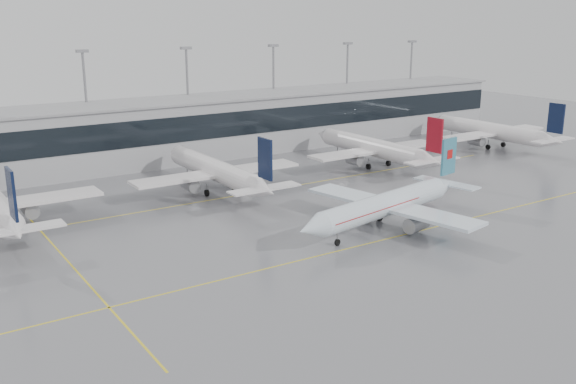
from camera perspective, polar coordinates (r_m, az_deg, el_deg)
ground at (r=82.36m, az=4.63°, el=-5.21°), size 320.00×320.00×0.00m
taxi_line_main at (r=82.36m, az=4.63°, el=-5.20°), size 120.00×0.25×0.01m
taxi_line_north at (r=106.34m, az=-5.36°, el=-0.45°), size 120.00×0.25×0.01m
taxi_line_cross at (r=82.72m, az=-18.91°, el=-5.93°), size 0.25×60.00×0.01m
terminal at (r=133.44m, az=-11.99°, el=5.17°), size 180.00×15.00×12.00m
terminal_glass at (r=126.29m, az=-10.74°, el=5.36°), size 180.00×0.20×5.00m
terminal_roof at (r=132.52m, az=-12.14°, el=7.81°), size 182.00×16.00×0.40m
light_masts at (r=137.95m, az=-13.10°, el=8.52°), size 156.40×1.00×22.60m
air_canada_jet at (r=91.17m, az=9.03°, el=-1.03°), size 35.00×27.96×10.88m
parked_jet_c at (r=108.57m, az=-6.34°, el=1.88°), size 29.64×36.96×11.72m
parked_jet_d at (r=127.94m, az=7.75°, el=3.89°), size 29.64×36.96×11.72m
parked_jet_e at (r=152.97m, az=17.73°, el=5.18°), size 29.64×36.96×11.72m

